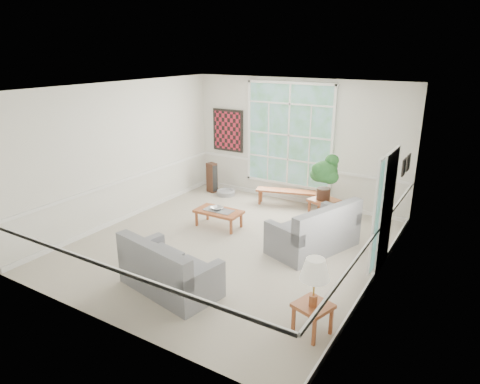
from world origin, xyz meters
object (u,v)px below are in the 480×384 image
coffee_table (219,219)px  end_table (323,211)px  loveseat_right (314,226)px  loveseat_front (170,264)px  side_table (312,319)px

coffee_table → end_table: (1.83, 1.37, 0.09)m
loveseat_right → loveseat_front: 2.87m
loveseat_front → end_table: bearing=84.9°
loveseat_right → coffee_table: (-2.12, -0.05, -0.28)m
loveseat_front → end_table: 3.99m
loveseat_front → coffee_table: size_ratio=1.62×
end_table → coffee_table: bearing=-143.2°
side_table → loveseat_right: bearing=112.0°
coffee_table → side_table: bearing=-38.3°
loveseat_front → coffee_table: (-0.76, 2.47, -0.25)m
coffee_table → end_table: size_ratio=1.83×
loveseat_right → side_table: 2.61m
end_table → loveseat_front: bearing=-105.6°
end_table → loveseat_right: bearing=-77.4°
coffee_table → side_table: size_ratio=2.22×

